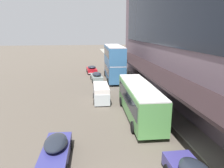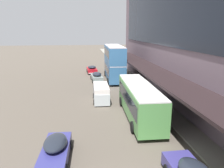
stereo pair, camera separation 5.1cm
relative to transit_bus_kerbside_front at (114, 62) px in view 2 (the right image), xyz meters
The scene contains 6 objects.
transit_bus_kerbside_front is the anchor object (origin of this frame).
transit_bus_kerbside_rear 16.76m from the transit_bus_kerbside_front, 89.91° to the right, with size 2.94×10.41×3.28m.
sedan_oncoming_front 3.87m from the transit_bus_kerbside_front, behind, with size 1.98×4.57×1.54m.
sedan_oncoming_rear 24.29m from the transit_bus_kerbside_front, 107.21° to the right, with size 1.96×4.87×1.53m.
sedan_trailing_near 7.90m from the transit_bus_kerbside_front, 117.83° to the left, with size 2.09×4.32×1.51m.
vw_van 11.71m from the transit_bus_kerbside_front, 106.01° to the right, with size 1.99×4.59×1.96m.
Camera 2 is at (-1.57, -8.56, 8.30)m, focal length 35.00 mm.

